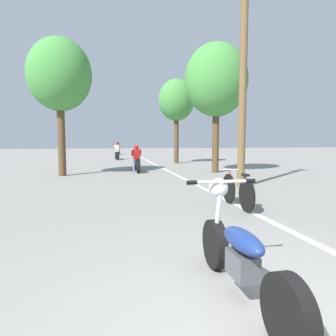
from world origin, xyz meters
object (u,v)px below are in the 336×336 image
at_px(roadside_tree_right_near, 216,81).
at_px(roadside_tree_right_far, 176,101).
at_px(bicycle_parked, 237,191).
at_px(roadside_tree_left, 59,75).
at_px(motorcycle_rider_mid, 117,153).
at_px(utility_pole, 243,68).
at_px(motorcycle_foreground, 239,254).
at_px(motorcycle_rider_far, 118,150).
at_px(motorcycle_rider_lead, 137,161).

xyz_separation_m(roadside_tree_right_near, roadside_tree_right_far, (-0.48, 6.22, -0.14)).
bearing_deg(roadside_tree_right_near, bicycle_parked, -106.70).
distance_m(roadside_tree_left, motorcycle_rider_mid, 12.08).
relative_size(roadside_tree_right_near, motorcycle_rider_mid, 2.98).
bearing_deg(roadside_tree_right_far, utility_pole, -91.80).
bearing_deg(motorcycle_foreground, roadside_tree_right_near, 70.74).
xyz_separation_m(roadside_tree_left, motorcycle_rider_far, (3.14, 21.17, -3.73)).
distance_m(roadside_tree_right_far, motorcycle_rider_far, 15.74).
relative_size(motorcycle_rider_lead, motorcycle_rider_far, 1.01).
relative_size(roadside_tree_right_far, roadside_tree_left, 0.96).
height_order(motorcycle_rider_lead, motorcycle_rider_far, motorcycle_rider_far).
distance_m(motorcycle_rider_mid, motorcycle_rider_far, 10.01).
bearing_deg(roadside_tree_right_near, utility_pole, -100.16).
height_order(motorcycle_rider_mid, motorcycle_rider_far, motorcycle_rider_mid).
bearing_deg(motorcycle_foreground, roadside_tree_left, 106.06).
bearing_deg(utility_pole, motorcycle_foreground, -115.21).
relative_size(roadside_tree_right_near, bicycle_parked, 3.63).
bearing_deg(bicycle_parked, roadside_tree_right_far, 82.77).
xyz_separation_m(utility_pole, roadside_tree_right_near, (0.82, 4.57, 0.51)).
bearing_deg(motorcycle_rider_far, bicycle_parked, -86.68).
relative_size(roadside_tree_left, motorcycle_rider_mid, 2.87).
bearing_deg(motorcycle_rider_lead, bicycle_parked, -80.21).
bearing_deg(motorcycle_rider_lead, motorcycle_rider_far, 90.54).
relative_size(utility_pole, motorcycle_rider_mid, 3.65).
xyz_separation_m(motorcycle_rider_lead, bicycle_parked, (1.46, -8.46, -0.12)).
bearing_deg(roadside_tree_right_near, motorcycle_rider_far, 100.30).
height_order(motorcycle_rider_mid, bicycle_parked, motorcycle_rider_mid).
bearing_deg(motorcycle_rider_mid, roadside_tree_right_far, -52.24).
distance_m(motorcycle_rider_lead, bicycle_parked, 8.58).
distance_m(roadside_tree_right_far, motorcycle_rider_lead, 7.03).
bearing_deg(motorcycle_rider_lead, roadside_tree_left, -160.85).
bearing_deg(motorcycle_rider_far, roadside_tree_left, -98.43).
bearing_deg(roadside_tree_left, motorcycle_foreground, -73.94).
distance_m(utility_pole, motorcycle_rider_mid, 16.43).
relative_size(roadside_tree_left, motorcycle_rider_lead, 2.73).
height_order(roadside_tree_right_far, bicycle_parked, roadside_tree_right_far).
relative_size(roadside_tree_left, bicycle_parked, 3.49).
bearing_deg(motorcycle_rider_far, motorcycle_rider_lead, -89.46).
relative_size(motorcycle_rider_lead, motorcycle_rider_mid, 1.05).
height_order(roadside_tree_right_near, roadside_tree_right_far, roadside_tree_right_near).
relative_size(roadside_tree_left, motorcycle_foreground, 2.86).
height_order(motorcycle_rider_lead, bicycle_parked, motorcycle_rider_lead).
bearing_deg(bicycle_parked, motorcycle_rider_far, 93.32).
distance_m(roadside_tree_right_near, motorcycle_rider_far, 21.84).
relative_size(roadside_tree_right_near, motorcycle_foreground, 2.97).
bearing_deg(roadside_tree_right_far, motorcycle_foreground, -101.04).
bearing_deg(roadside_tree_left, roadside_tree_right_far, 43.81).
distance_m(roadside_tree_right_near, roadside_tree_right_far, 6.24).
relative_size(utility_pole, motorcycle_foreground, 3.64).
bearing_deg(motorcycle_rider_lead, motorcycle_rider_mid, 93.68).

